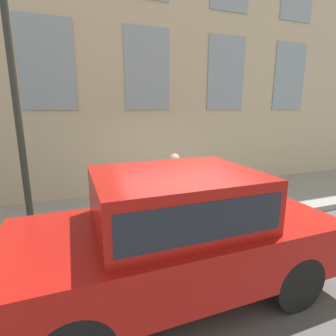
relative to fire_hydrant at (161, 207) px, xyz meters
The scene contains 6 objects.
ground_plane 0.83m from the fire_hydrant, 142.39° to the right, with size 80.00×80.00×0.00m, color #514F4C.
sidewalk 1.05m from the fire_hydrant, 25.25° to the right, with size 2.80×60.00×0.15m.
fire_hydrant is the anchor object (origin of this frame).
person 0.73m from the fire_hydrant, 54.48° to the right, with size 0.35×0.23×1.43m.
parked_car_red_near 2.05m from the fire_hydrant, 166.42° to the left, with size 1.85×4.29×1.74m.
street_lamp 3.80m from the fire_hydrant, 81.21° to the left, with size 0.36×0.36×5.04m.
Camera 1 is at (-4.39, 2.11, 2.53)m, focal length 28.00 mm.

